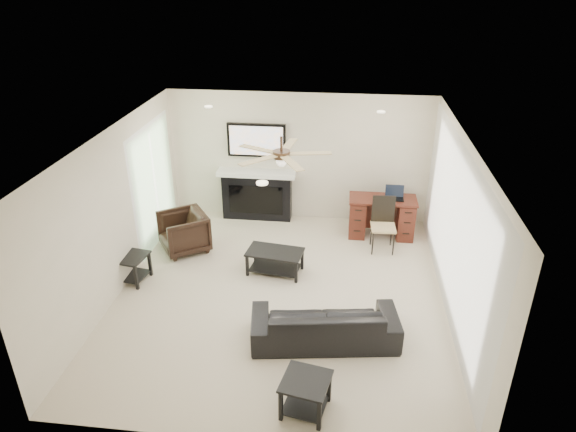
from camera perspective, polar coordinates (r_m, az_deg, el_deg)
name	(u,v)px	position (r m, az deg, el deg)	size (l,w,h in m)	color
room_shell	(295,193)	(7.24, 0.73, 2.54)	(5.50, 5.54, 2.52)	beige
sofa	(325,323)	(7.02, 4.12, -11.72)	(1.96, 0.77, 0.57)	black
armchair	(184,232)	(9.20, -11.52, -1.76)	(0.76, 0.78, 0.71)	black
coffee_table	(275,262)	(8.45, -1.45, -5.10)	(0.90, 0.50, 0.40)	black
end_table_near	(306,395)	(6.14, 1.96, -19.27)	(0.52, 0.52, 0.45)	black
end_table_left	(131,268)	(8.61, -17.01, -5.55)	(0.50, 0.50, 0.45)	black
fireplace_unit	(256,173)	(9.95, -3.54, 4.75)	(1.52, 0.34, 1.91)	black
desk	(381,217)	(9.64, 10.34, -0.11)	(1.22, 0.56, 0.76)	#3C190F
desk_chair	(383,226)	(9.11, 10.55, -1.05)	(0.42, 0.44, 0.97)	black
laptop	(395,193)	(9.44, 11.79, 2.46)	(0.33, 0.24, 0.23)	black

